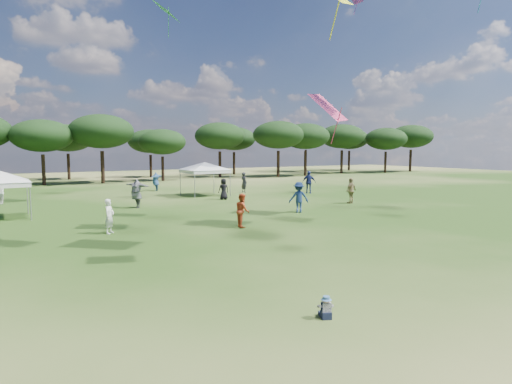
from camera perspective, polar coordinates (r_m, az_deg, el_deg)
ground at (r=8.87m, az=19.92°, el=-19.89°), size 140.00×140.00×0.00m
tree_line at (r=53.14m, az=-21.50°, el=7.14°), size 108.78×17.63×7.77m
tent_right at (r=34.80m, az=-6.87°, el=3.76°), size 6.52×6.52×3.02m
toddler at (r=10.06m, az=9.29°, el=-15.05°), size 0.39×0.42×0.51m
festival_crowd at (r=28.67m, az=-16.05°, el=-0.25°), size 29.98×21.27×1.93m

